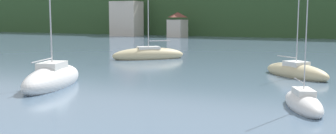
{
  "coord_description": "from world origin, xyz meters",
  "views": [
    {
      "loc": [
        8.91,
        19.65,
        4.32
      ],
      "look_at": [
        0.0,
        38.68,
        1.68
      ],
      "focal_mm": 42.26,
      "sensor_mm": 36.0,
      "label": 1
    }
  ],
  "objects_px": {
    "sailboat_mid_5": "(303,103)",
    "shore_building_westcentral": "(178,25)",
    "sailboat_mid_4": "(53,79)",
    "shore_building_west": "(126,14)",
    "sailboat_far_2": "(148,55)",
    "sailboat_far_1": "(296,72)"
  },
  "relations": [
    {
      "from": "sailboat_mid_5",
      "to": "shore_building_westcentral",
      "type": "bearing_deg",
      "value": -173.24
    },
    {
      "from": "shore_building_westcentral",
      "to": "sailboat_mid_4",
      "type": "bearing_deg",
      "value": -73.35
    },
    {
      "from": "shore_building_west",
      "to": "sailboat_mid_5",
      "type": "height_order",
      "value": "shore_building_west"
    },
    {
      "from": "sailboat_far_2",
      "to": "shore_building_west",
      "type": "bearing_deg",
      "value": -99.59
    },
    {
      "from": "sailboat_far_1",
      "to": "sailboat_far_2",
      "type": "height_order",
      "value": "sailboat_far_2"
    },
    {
      "from": "sailboat_far_1",
      "to": "sailboat_mid_4",
      "type": "height_order",
      "value": "sailboat_mid_4"
    },
    {
      "from": "sailboat_far_1",
      "to": "sailboat_mid_4",
      "type": "bearing_deg",
      "value": -100.21
    },
    {
      "from": "sailboat_mid_5",
      "to": "sailboat_far_1",
      "type": "bearing_deg",
      "value": 167.13
    },
    {
      "from": "shore_building_westcentral",
      "to": "sailboat_far_1",
      "type": "xyz_separation_m",
      "value": [
        31.58,
        -50.24,
        -2.31
      ]
    },
    {
      "from": "sailboat_far_1",
      "to": "sailboat_mid_5",
      "type": "height_order",
      "value": "sailboat_far_1"
    },
    {
      "from": "sailboat_far_1",
      "to": "sailboat_far_2",
      "type": "bearing_deg",
      "value": -161.67
    },
    {
      "from": "shore_building_west",
      "to": "shore_building_westcentral",
      "type": "bearing_deg",
      "value": -0.76
    },
    {
      "from": "shore_building_west",
      "to": "sailboat_far_2",
      "type": "distance_m",
      "value": 52.89
    },
    {
      "from": "sailboat_mid_4",
      "to": "sailboat_mid_5",
      "type": "distance_m",
      "value": 15.01
    },
    {
      "from": "sailboat_far_1",
      "to": "sailboat_far_2",
      "type": "xyz_separation_m",
      "value": [
        -15.66,
        6.48,
        0.07
      ]
    },
    {
      "from": "shore_building_west",
      "to": "sailboat_far_1",
      "type": "relative_size",
      "value": 1.53
    },
    {
      "from": "shore_building_west",
      "to": "sailboat_mid_5",
      "type": "xyz_separation_m",
      "value": [
        46.42,
        -61.01,
        -4.76
      ]
    },
    {
      "from": "sailboat_mid_4",
      "to": "sailboat_mid_5",
      "type": "height_order",
      "value": "sailboat_mid_4"
    },
    {
      "from": "sailboat_far_1",
      "to": "shore_building_west",
      "type": "bearing_deg",
      "value": 172.4
    },
    {
      "from": "shore_building_west",
      "to": "shore_building_westcentral",
      "type": "distance_m",
      "value": 13.38
    },
    {
      "from": "sailboat_far_1",
      "to": "sailboat_mid_5",
      "type": "distance_m",
      "value": 10.73
    },
    {
      "from": "shore_building_west",
      "to": "sailboat_far_1",
      "type": "distance_m",
      "value": 67.57
    }
  ]
}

